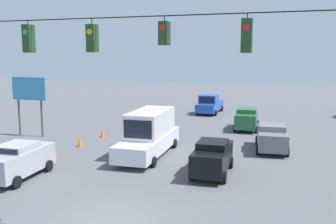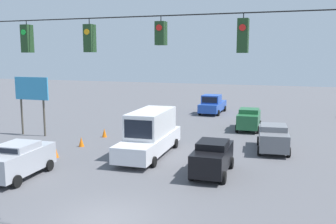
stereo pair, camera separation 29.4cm
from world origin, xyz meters
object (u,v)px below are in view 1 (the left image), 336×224
at_px(sedan_silver_parked_shoulder, 18,160).
at_px(box_truck_white_withflow_mid, 149,133).
at_px(traffic_cone_second, 54,153).
at_px(traffic_cone_nearest, 22,166).
at_px(sedan_green_oncoming_deep, 247,119).
at_px(sedan_grey_oncoming_far, 272,137).
at_px(traffic_cone_third, 80,142).
at_px(roadside_billboard, 29,94).
at_px(sedan_black_crossing_near, 213,157).
at_px(pickup_truck_blue_withflow_deep, 210,105).
at_px(traffic_cone_fourth, 103,133).
at_px(overhead_signal_span, 94,81).

bearing_deg(sedan_silver_parked_shoulder, box_truck_white_withflow_mid, -127.02).
relative_size(box_truck_white_withflow_mid, traffic_cone_second, 10.69).
bearing_deg(traffic_cone_nearest, sedan_green_oncoming_deep, -123.12).
relative_size(sedan_grey_oncoming_far, traffic_cone_third, 6.52).
xyz_separation_m(sedan_green_oncoming_deep, traffic_cone_second, (10.63, 13.13, -0.63)).
bearing_deg(traffic_cone_second, traffic_cone_third, -89.76).
relative_size(sedan_silver_parked_shoulder, roadside_billboard, 0.94).
bearing_deg(sedan_black_crossing_near, sedan_silver_parked_shoulder, 22.01).
height_order(sedan_green_oncoming_deep, traffic_cone_second, sedan_green_oncoming_deep).
height_order(sedan_black_crossing_near, traffic_cone_nearest, sedan_black_crossing_near).
xyz_separation_m(sedan_green_oncoming_deep, pickup_truck_blue_withflow_deep, (5.03, -8.18, -0.00)).
height_order(traffic_cone_nearest, roadside_billboard, roadside_billboard).
bearing_deg(traffic_cone_fourth, overhead_signal_span, 117.35).
distance_m(traffic_cone_nearest, traffic_cone_third, 6.19).
bearing_deg(traffic_cone_nearest, traffic_cone_third, -89.59).
xyz_separation_m(sedan_black_crossing_near, roadside_billboard, (16.04, -5.18, 2.45)).
bearing_deg(traffic_cone_fourth, sedan_silver_parked_shoulder, 92.56).
bearing_deg(pickup_truck_blue_withflow_deep, sedan_grey_oncoming_far, 116.54).
relative_size(overhead_signal_span, sedan_black_crossing_near, 5.53).
relative_size(overhead_signal_span, traffic_cone_second, 33.82).
relative_size(sedan_silver_parked_shoulder, sedan_grey_oncoming_far, 0.98).
relative_size(box_truck_white_withflow_mid, sedan_green_oncoming_deep, 1.80).
bearing_deg(traffic_cone_fourth, sedan_green_oncoming_deep, -147.44).
distance_m(sedan_silver_parked_shoulder, traffic_cone_third, 7.05).
height_order(sedan_black_crossing_near, traffic_cone_third, sedan_black_crossing_near).
relative_size(sedan_silver_parked_shoulder, pickup_truck_blue_withflow_deep, 0.81).
bearing_deg(sedan_green_oncoming_deep, pickup_truck_blue_withflow_deep, -58.42).
distance_m(sedan_silver_parked_shoulder, sedan_grey_oncoming_far, 16.22).
height_order(box_truck_white_withflow_mid, traffic_cone_third, box_truck_white_withflow_mid).
bearing_deg(traffic_cone_second, overhead_signal_span, 133.19).
distance_m(sedan_grey_oncoming_far, pickup_truck_blue_withflow_deep, 16.76).
bearing_deg(traffic_cone_third, pickup_truck_blue_withflow_deep, -107.10).
height_order(sedan_grey_oncoming_far, roadside_billboard, roadside_billboard).
relative_size(box_truck_white_withflow_mid, sedan_black_crossing_near, 1.75).
relative_size(box_truck_white_withflow_mid, traffic_cone_fourth, 10.69).
xyz_separation_m(traffic_cone_nearest, traffic_cone_second, (0.03, -3.12, 0.00)).
distance_m(overhead_signal_span, sedan_grey_oncoming_far, 16.03).
height_order(sedan_grey_oncoming_far, traffic_cone_third, sedan_grey_oncoming_far).
bearing_deg(roadside_billboard, pickup_truck_blue_withflow_deep, -125.24).
distance_m(sedan_black_crossing_near, traffic_cone_second, 10.26).
height_order(overhead_signal_span, sedan_grey_oncoming_far, overhead_signal_span).
bearing_deg(sedan_silver_parked_shoulder, overhead_signal_span, 149.99).
bearing_deg(roadside_billboard, traffic_cone_third, 160.03).
distance_m(sedan_green_oncoming_deep, roadside_billboard, 18.42).
bearing_deg(sedan_silver_parked_shoulder, sedan_black_crossing_near, -157.99).
distance_m(sedan_green_oncoming_deep, traffic_cone_fourth, 12.56).
distance_m(overhead_signal_span, traffic_cone_second, 12.11).
distance_m(sedan_grey_oncoming_far, sedan_black_crossing_near, 6.94).
height_order(box_truck_white_withflow_mid, traffic_cone_nearest, box_truck_white_withflow_mid).
bearing_deg(traffic_cone_third, traffic_cone_fourth, -91.18).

